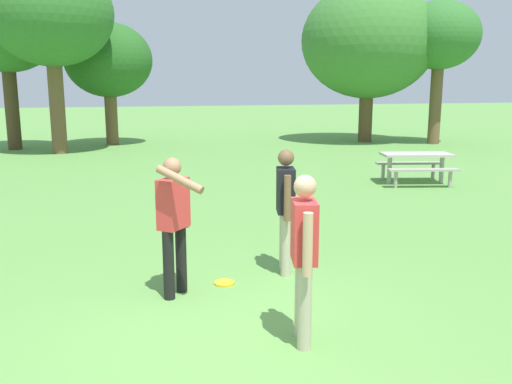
% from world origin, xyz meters
% --- Properties ---
extents(ground_plane, '(120.00, 120.00, 0.00)m').
position_xyz_m(ground_plane, '(0.00, 0.00, 0.00)').
color(ground_plane, '#609947').
extents(person_thrower, '(0.31, 0.59, 1.64)m').
position_xyz_m(person_thrower, '(1.17, 1.67, 0.94)').
color(person_thrower, '#B7AD93').
rests_on(person_thrower, ground).
extents(person_catcher, '(0.31, 0.59, 1.64)m').
position_xyz_m(person_catcher, '(0.68, -0.27, 0.94)').
color(person_catcher, '#B7AD93').
rests_on(person_catcher, ground).
extents(person_bystander, '(0.49, 0.84, 1.64)m').
position_xyz_m(person_bystander, '(-0.32, 1.27, 0.96)').
color(person_bystander, black).
rests_on(person_bystander, ground).
extents(frisbee, '(0.26, 0.26, 0.03)m').
position_xyz_m(frisbee, '(0.30, 1.47, 0.01)').
color(frisbee, yellow).
rests_on(frisbee, ground).
extents(picnic_table_near, '(2.00, 1.79, 0.77)m').
position_xyz_m(picnic_table_near, '(6.48, 7.00, 0.56)').
color(picnic_table_near, '#B2ADA3').
rests_on(picnic_table_near, ground).
extents(tree_tall_left, '(3.71, 3.71, 6.06)m').
position_xyz_m(tree_tall_left, '(-4.26, 17.80, 4.43)').
color(tree_tall_left, '#4C3823').
rests_on(tree_tall_left, ground).
extents(tree_broad_center, '(4.31, 4.31, 6.74)m').
position_xyz_m(tree_broad_center, '(-2.52, 16.06, 4.86)').
color(tree_broad_center, brown).
rests_on(tree_broad_center, ground).
extents(tree_far_right, '(3.53, 3.53, 4.95)m').
position_xyz_m(tree_far_right, '(-0.60, 18.58, 3.41)').
color(tree_far_right, brown).
rests_on(tree_far_right, ground).
extents(tree_slender_mid, '(5.68, 5.68, 6.70)m').
position_xyz_m(tree_slender_mid, '(10.07, 16.72, 4.27)').
color(tree_slender_mid, brown).
rests_on(tree_slender_mid, ground).
extents(tree_back_left, '(3.26, 3.26, 5.84)m').
position_xyz_m(tree_back_left, '(12.48, 15.16, 4.37)').
color(tree_back_left, brown).
rests_on(tree_back_left, ground).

